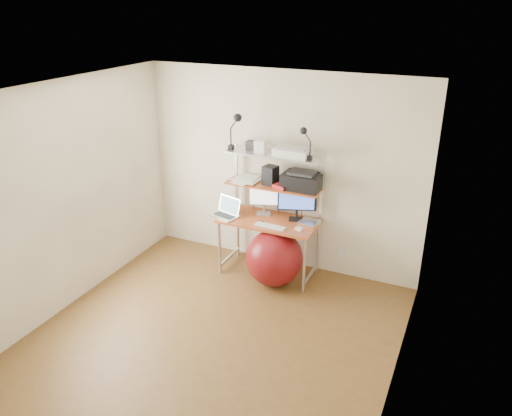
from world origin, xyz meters
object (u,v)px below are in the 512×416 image
at_px(exercise_ball, 274,258).
at_px(printer, 302,181).
at_px(monitor_black, 297,201).
at_px(laptop, 227,212).
at_px(monitor_silver, 264,197).

bearing_deg(exercise_ball, printer, 61.42).
xyz_separation_m(monitor_black, laptop, (-0.83, -0.25, -0.19)).
relative_size(monitor_silver, exercise_ball, 0.61).
bearing_deg(exercise_ball, laptop, 170.78).
bearing_deg(monitor_silver, laptop, -167.72).
bearing_deg(laptop, monitor_silver, 47.96).
height_order(laptop, exercise_ball, laptop).
bearing_deg(monitor_silver, monitor_black, -19.27).
bearing_deg(exercise_ball, monitor_silver, 129.19).
distance_m(laptop, exercise_ball, 0.83).
distance_m(monitor_black, exercise_ball, 0.74).
bearing_deg(monitor_black, monitor_silver, 160.58).
xyz_separation_m(monitor_black, printer, (0.06, -0.00, 0.27)).
relative_size(monitor_silver, monitor_black, 0.90).
bearing_deg(printer, monitor_silver, -179.12).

